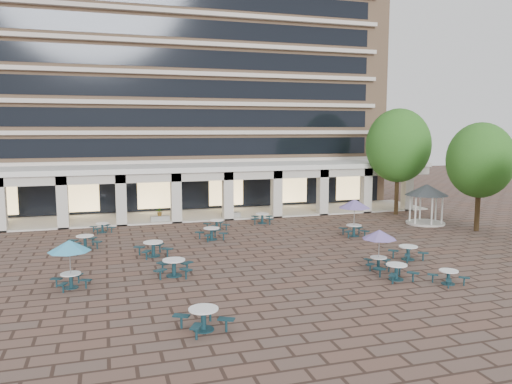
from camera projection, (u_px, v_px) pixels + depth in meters
ground at (243, 259)px, 28.65m from camera, size 120.00×120.00×0.00m
apartment_building at (177, 78)px, 51.26m from camera, size 40.00×15.50×25.20m
retail_arcade at (197, 181)px, 42.33m from camera, size 42.00×6.60×4.40m
picnic_table_0 at (174, 266)px, 25.20m from camera, size 2.18×2.18×0.86m
picnic_table_1 at (204, 317)px, 18.40m from camera, size 2.21×2.21×0.84m
picnic_table_2 at (448, 276)px, 23.89m from camera, size 1.67×1.67×0.68m
picnic_table_3 at (396, 270)px, 24.61m from camera, size 1.76×1.76×0.78m
picnic_table_4 at (69, 248)px, 23.12m from camera, size 1.97×1.97×2.27m
picnic_table_5 at (153, 247)px, 29.16m from camera, size 2.23×2.23×0.86m
picnic_table_6 at (379, 236)px, 26.29m from camera, size 1.83×1.83×2.11m
picnic_table_7 at (408, 251)px, 28.38m from camera, size 1.95×1.95×0.79m
picnic_table_8 at (85, 241)px, 31.11m from camera, size 2.07×2.07×0.81m
picnic_table_9 at (211, 233)px, 33.54m from camera, size 2.13×2.13×0.81m
picnic_table_10 at (217, 224)px, 36.81m from camera, size 1.84×1.84×0.74m
picnic_table_11 at (354, 205)px, 34.42m from camera, size 2.22×2.22×2.57m
picnic_table_12 at (102, 227)px, 35.87m from camera, size 1.81×1.81×0.69m
picnic_table_13 at (262, 217)px, 39.33m from camera, size 2.10×2.10×0.80m
gazebo at (426, 194)px, 38.91m from camera, size 3.34×3.34×3.11m
tree_east_a at (480, 160)px, 35.92m from camera, size 4.74×4.74×7.90m
tree_east_c at (398, 146)px, 42.78m from camera, size 5.50×5.50×9.17m
planter_left at (160, 217)px, 39.88m from camera, size 1.50×0.63×1.18m
planter_right at (231, 212)px, 41.55m from camera, size 1.50×0.78×1.29m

